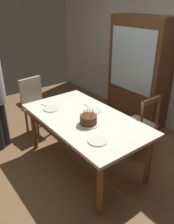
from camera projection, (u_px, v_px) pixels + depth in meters
The scene contains 11 objects.
ground at pixel (85, 163), 3.34m from camera, with size 6.40×6.40×0.00m, color brown.
dining_table at pixel (85, 123), 3.04m from camera, with size 1.76×0.97×0.75m.
birthday_cake at pixel (88, 120), 2.83m from camera, with size 0.28×0.28×0.18m.
plate_near_celebrant at pixel (51, 109), 3.23m from camera, with size 0.22×0.22×0.01m, color silver.
plate_far_side at pixel (94, 110), 3.18m from camera, with size 0.22×0.22×0.01m, color silver.
plate_near_guest at pixel (98, 141), 2.51m from camera, with size 0.22×0.22×0.01m, color silver.
fork_near_celebrant at pixel (45, 105), 3.33m from camera, with size 0.18×0.02×0.01m, color silver.
fork_far_side at pixel (88, 106), 3.31m from camera, with size 0.18×0.02×0.01m, color silver.
chair_spindle_back at pixel (139, 126), 3.40m from camera, with size 0.45×0.45×0.95m.
chair_upholstered at pixel (36, 103), 3.95m from camera, with size 0.50×0.50×0.95m.
china_cabinet at pixel (139, 73), 4.10m from camera, with size 1.10×0.45×1.90m.
Camera 1 is at (2.13, -1.59, 2.14)m, focal length 37.07 mm.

